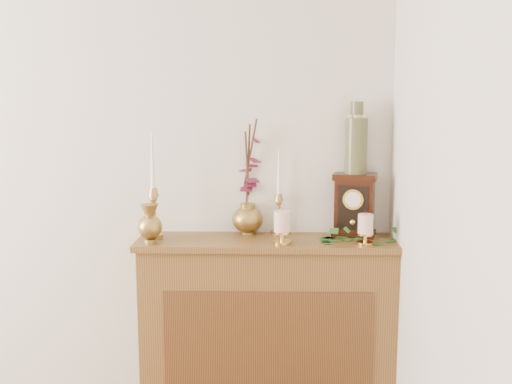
{
  "coord_description": "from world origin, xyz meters",
  "views": [
    {
      "loc": [
        1.42,
        -0.67,
        1.59
      ],
      "look_at": [
        1.35,
        2.05,
        1.16
      ],
      "focal_mm": 42.0,
      "sensor_mm": 36.0,
      "label": 1
    }
  ],
  "objects_px": {
    "ceramic_vase": "(356,142)",
    "mantel_clock": "(354,205)",
    "candlestick_left": "(154,205)",
    "candlestick_center": "(279,207)",
    "ginger_jar": "(250,182)",
    "bud_vase": "(150,224)"
  },
  "relations": [
    {
      "from": "candlestick_center",
      "to": "bud_vase",
      "type": "distance_m",
      "value": 0.63
    },
    {
      "from": "candlestick_center",
      "to": "ceramic_vase",
      "type": "distance_m",
      "value": 0.49
    },
    {
      "from": "ceramic_vase",
      "to": "candlestick_center",
      "type": "bearing_deg",
      "value": 177.39
    },
    {
      "from": "candlestick_center",
      "to": "ginger_jar",
      "type": "bearing_deg",
      "value": 163.48
    },
    {
      "from": "candlestick_left",
      "to": "mantel_clock",
      "type": "relative_size",
      "value": 1.64
    },
    {
      "from": "ginger_jar",
      "to": "ceramic_vase",
      "type": "height_order",
      "value": "ceramic_vase"
    },
    {
      "from": "candlestick_center",
      "to": "ginger_jar",
      "type": "relative_size",
      "value": 0.72
    },
    {
      "from": "mantel_clock",
      "to": "candlestick_left",
      "type": "bearing_deg",
      "value": -160.44
    },
    {
      "from": "candlestick_center",
      "to": "mantel_clock",
      "type": "height_order",
      "value": "candlestick_center"
    },
    {
      "from": "ceramic_vase",
      "to": "mantel_clock",
      "type": "bearing_deg",
      "value": -104.13
    },
    {
      "from": "candlestick_center",
      "to": "bud_vase",
      "type": "relative_size",
      "value": 2.24
    },
    {
      "from": "ginger_jar",
      "to": "candlestick_center",
      "type": "bearing_deg",
      "value": -16.52
    },
    {
      "from": "candlestick_left",
      "to": "candlestick_center",
      "type": "xyz_separation_m",
      "value": [
        0.59,
        0.11,
        -0.03
      ]
    },
    {
      "from": "candlestick_left",
      "to": "ceramic_vase",
      "type": "relative_size",
      "value": 1.46
    },
    {
      "from": "candlestick_center",
      "to": "candlestick_left",
      "type": "bearing_deg",
      "value": -169.43
    },
    {
      "from": "candlestick_left",
      "to": "ceramic_vase",
      "type": "distance_m",
      "value": 1.01
    },
    {
      "from": "candlestick_left",
      "to": "ginger_jar",
      "type": "distance_m",
      "value": 0.48
    },
    {
      "from": "bud_vase",
      "to": "ginger_jar",
      "type": "distance_m",
      "value": 0.54
    },
    {
      "from": "candlestick_center",
      "to": "bud_vase",
      "type": "height_order",
      "value": "candlestick_center"
    },
    {
      "from": "ginger_jar",
      "to": "ceramic_vase",
      "type": "relative_size",
      "value": 1.66
    },
    {
      "from": "bud_vase",
      "to": "mantel_clock",
      "type": "distance_m",
      "value": 0.98
    },
    {
      "from": "ginger_jar",
      "to": "mantel_clock",
      "type": "relative_size",
      "value": 1.86
    }
  ]
}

